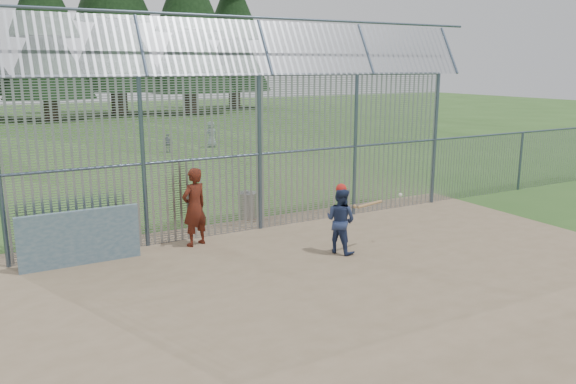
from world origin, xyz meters
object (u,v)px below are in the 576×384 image
dugout_wall (80,238)px  onlooker (194,207)px  trash_can (247,205)px  batter (341,220)px

dugout_wall → onlooker: 2.64m
dugout_wall → onlooker: onlooker is taller
onlooker → trash_can: onlooker is taller
dugout_wall → trash_can: bearing=20.2°
batter → onlooker: bearing=28.2°
onlooker → trash_can: (2.13, 1.67, -0.58)m
batter → trash_can: size_ratio=1.85×
onlooker → trash_can: 2.77m
onlooker → trash_can: bearing=-162.6°
batter → onlooker: onlooker is taller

